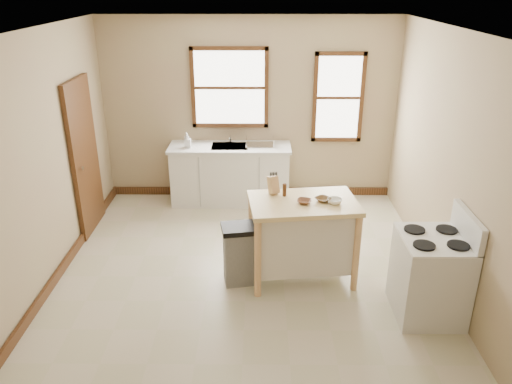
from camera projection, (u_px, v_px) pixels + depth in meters
floor at (246, 277)px, 5.93m from camera, size 5.00×5.00×0.00m
ceiling at (244, 31)px, 4.83m from camera, size 5.00×5.00×0.00m
wall_back at (250, 110)px, 7.68m from camera, size 4.50×0.04×2.80m
wall_left at (38, 166)px, 5.40m from camera, size 0.04×5.00×2.80m
wall_right at (454, 167)px, 5.37m from camera, size 0.04×5.00×2.80m
window_main at (230, 88)px, 7.52m from camera, size 1.17×0.06×1.22m
window_side at (338, 98)px, 7.57m from camera, size 0.77×0.06×1.37m
door_left at (85, 157)px, 6.73m from camera, size 0.06×0.90×2.10m
baseboard_back at (250, 191)px, 8.18m from camera, size 4.50×0.04×0.12m
baseboard_left at (60, 272)px, 5.92m from camera, size 0.04×5.00×0.12m
sink_counter at (230, 174)px, 7.78m from camera, size 1.86×0.62×0.92m
faucet at (230, 136)px, 7.72m from camera, size 0.03×0.03×0.22m
soap_bottle_a at (187, 140)px, 7.49m from camera, size 0.12×0.12×0.23m
soap_bottle_b at (188, 141)px, 7.49m from camera, size 0.09×0.10×0.20m
dish_rack at (260, 142)px, 7.59m from camera, size 0.45×0.34×0.11m
kitchen_island at (302, 240)px, 5.76m from camera, size 1.28×0.90×0.98m
knife_block at (273, 186)px, 5.72m from camera, size 0.14×0.14×0.20m
pepper_grinder at (285, 190)px, 5.67m from camera, size 0.05×0.05×0.15m
bowl_a at (304, 201)px, 5.51m from camera, size 0.20×0.20×0.04m
bowl_b at (323, 199)px, 5.56m from camera, size 0.23×0.23×0.04m
bowl_c at (335, 201)px, 5.50m from camera, size 0.19×0.19×0.05m
trash_bin at (239, 254)px, 5.71m from camera, size 0.42×0.37×0.72m
gas_stove at (431, 265)px, 5.08m from camera, size 0.72×0.73×1.16m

